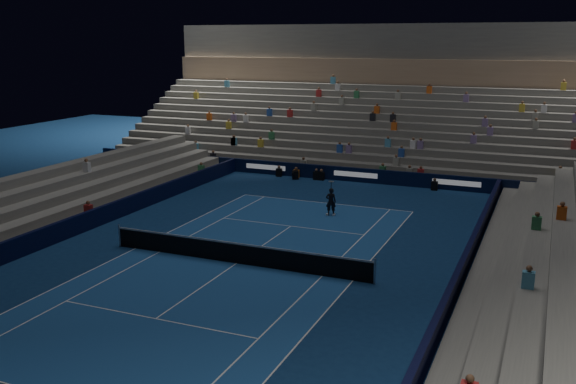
# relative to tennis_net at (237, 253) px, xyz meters

# --- Properties ---
(ground) EXTENTS (90.00, 90.00, 0.00)m
(ground) POSITION_rel_tennis_net_xyz_m (0.00, 0.00, -0.50)
(ground) COLOR navy
(ground) RESTS_ON ground
(court_surface) EXTENTS (10.97, 23.77, 0.01)m
(court_surface) POSITION_rel_tennis_net_xyz_m (0.00, 0.00, -0.50)
(court_surface) COLOR navy
(court_surface) RESTS_ON ground
(sponsor_barrier_far) EXTENTS (44.00, 0.25, 1.00)m
(sponsor_barrier_far) POSITION_rel_tennis_net_xyz_m (0.00, 18.50, -0.00)
(sponsor_barrier_far) COLOR black
(sponsor_barrier_far) RESTS_ON ground
(sponsor_barrier_east) EXTENTS (0.25, 37.00, 1.00)m
(sponsor_barrier_east) POSITION_rel_tennis_net_xyz_m (9.70, 0.00, -0.00)
(sponsor_barrier_east) COLOR black
(sponsor_barrier_east) RESTS_ON ground
(sponsor_barrier_west) EXTENTS (0.25, 37.00, 1.00)m
(sponsor_barrier_west) POSITION_rel_tennis_net_xyz_m (-9.70, 0.00, -0.00)
(sponsor_barrier_west) COLOR black
(sponsor_barrier_west) RESTS_ON ground
(grandstand_main) EXTENTS (44.00, 15.20, 11.20)m
(grandstand_main) POSITION_rel_tennis_net_xyz_m (0.00, 27.90, 2.87)
(grandstand_main) COLOR #5F5F5A
(grandstand_main) RESTS_ON ground
(grandstand_east) EXTENTS (5.00, 37.00, 2.50)m
(grandstand_east) POSITION_rel_tennis_net_xyz_m (13.17, 0.00, 0.41)
(grandstand_east) COLOR slate
(grandstand_east) RESTS_ON ground
(grandstand_west) EXTENTS (5.00, 37.00, 2.50)m
(grandstand_west) POSITION_rel_tennis_net_xyz_m (-13.17, 0.00, 0.41)
(grandstand_west) COLOR gray
(grandstand_west) RESTS_ON ground
(tennis_net) EXTENTS (12.90, 0.10, 1.10)m
(tennis_net) POSITION_rel_tennis_net_xyz_m (0.00, 0.00, 0.00)
(tennis_net) COLOR #B2B2B7
(tennis_net) RESTS_ON ground
(tennis_player) EXTENTS (0.67, 0.53, 1.62)m
(tennis_player) POSITION_rel_tennis_net_xyz_m (1.27, 9.34, 0.31)
(tennis_player) COLOR black
(tennis_player) RESTS_ON ground
(broadcast_camera) EXTENTS (0.64, 0.99, 0.61)m
(broadcast_camera) POSITION_rel_tennis_net_xyz_m (-4.33, 17.66, -0.19)
(broadcast_camera) COLOR black
(broadcast_camera) RESTS_ON ground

